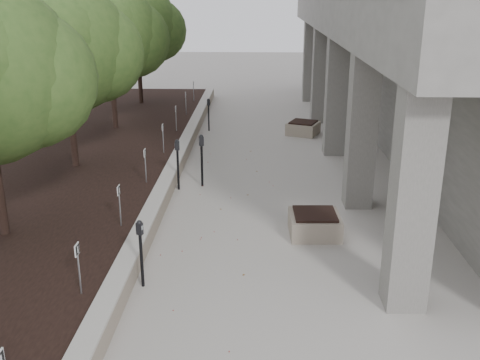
# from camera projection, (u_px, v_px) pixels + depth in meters

# --- Properties ---
(ground) EXTENTS (90.00, 90.00, 0.00)m
(ground) POSITION_uv_depth(u_px,v_px,m) (213.00, 332.00, 9.38)
(ground) COLOR #B0AAA2
(ground) RESTS_ON ground
(retaining_wall) EXTENTS (0.39, 26.00, 0.50)m
(retaining_wall) POSITION_uv_depth(u_px,v_px,m) (178.00, 161.00, 17.87)
(retaining_wall) COLOR tan
(retaining_wall) RESTS_ON ground
(planting_bed) EXTENTS (7.00, 26.00, 0.40)m
(planting_bed) POSITION_uv_depth(u_px,v_px,m) (65.00, 162.00, 18.00)
(planting_bed) COLOR black
(planting_bed) RESTS_ON ground
(crabapple_tree_3) EXTENTS (4.60, 4.00, 5.44)m
(crabapple_tree_3) POSITION_uv_depth(u_px,v_px,m) (67.00, 76.00, 16.09)
(crabapple_tree_3) COLOR #32521F
(crabapple_tree_3) RESTS_ON planting_bed
(crabapple_tree_4) EXTENTS (4.60, 4.00, 5.44)m
(crabapple_tree_4) POSITION_uv_depth(u_px,v_px,m) (111.00, 56.00, 20.82)
(crabapple_tree_4) COLOR #32521F
(crabapple_tree_4) RESTS_ON planting_bed
(crabapple_tree_5) EXTENTS (4.60, 4.00, 5.44)m
(crabapple_tree_5) POSITION_uv_depth(u_px,v_px,m) (138.00, 44.00, 25.55)
(crabapple_tree_5) COLOR #32521F
(crabapple_tree_5) RESTS_ON planting_bed
(parking_sign_2) EXTENTS (0.04, 0.22, 0.96)m
(parking_sign_2) POSITION_uv_depth(u_px,v_px,m) (79.00, 269.00, 9.64)
(parking_sign_2) COLOR black
(parking_sign_2) RESTS_ON planting_bed
(parking_sign_3) EXTENTS (0.04, 0.22, 0.96)m
(parking_sign_3) POSITION_uv_depth(u_px,v_px,m) (120.00, 206.00, 12.48)
(parking_sign_3) COLOR black
(parking_sign_3) RESTS_ON planting_bed
(parking_sign_4) EXTENTS (0.04, 0.22, 0.96)m
(parking_sign_4) POSITION_uv_depth(u_px,v_px,m) (145.00, 166.00, 15.32)
(parking_sign_4) COLOR black
(parking_sign_4) RESTS_ON planting_bed
(parking_sign_5) EXTENTS (0.04, 0.22, 0.96)m
(parking_sign_5) POSITION_uv_depth(u_px,v_px,m) (163.00, 138.00, 18.16)
(parking_sign_5) COLOR black
(parking_sign_5) RESTS_ON planting_bed
(parking_sign_6) EXTENTS (0.04, 0.22, 0.96)m
(parking_sign_6) POSITION_uv_depth(u_px,v_px,m) (176.00, 118.00, 21.00)
(parking_sign_6) COLOR black
(parking_sign_6) RESTS_ON planting_bed
(parking_sign_7) EXTENTS (0.04, 0.22, 0.96)m
(parking_sign_7) POSITION_uv_depth(u_px,v_px,m) (186.00, 103.00, 23.83)
(parking_sign_7) COLOR black
(parking_sign_7) RESTS_ON planting_bed
(parking_sign_8) EXTENTS (0.04, 0.22, 0.96)m
(parking_sign_8) POSITION_uv_depth(u_px,v_px,m) (194.00, 91.00, 26.67)
(parking_sign_8) COLOR black
(parking_sign_8) RESTS_ON planting_bed
(parking_meter_2) EXTENTS (0.16, 0.14, 1.39)m
(parking_meter_2) POSITION_uv_depth(u_px,v_px,m) (141.00, 254.00, 10.62)
(parking_meter_2) COLOR black
(parking_meter_2) RESTS_ON ground
(parking_meter_3) EXTENTS (0.15, 0.11, 1.49)m
(parking_meter_3) POSITION_uv_depth(u_px,v_px,m) (178.00, 165.00, 15.87)
(parking_meter_3) COLOR black
(parking_meter_3) RESTS_ON ground
(parking_meter_4) EXTENTS (0.18, 0.15, 1.56)m
(parking_meter_4) POSITION_uv_depth(u_px,v_px,m) (202.00, 161.00, 16.13)
(parking_meter_4) COLOR black
(parking_meter_4) RESTS_ON ground
(parking_meter_5) EXTENTS (0.16, 0.14, 1.34)m
(parking_meter_5) POSITION_uv_depth(u_px,v_px,m) (209.00, 115.00, 22.59)
(parking_meter_5) COLOR black
(parking_meter_5) RESTS_ON ground
(planter_front) EXTENTS (1.20, 1.20, 0.54)m
(planter_front) POSITION_uv_depth(u_px,v_px,m) (315.00, 223.00, 13.06)
(planter_front) COLOR tan
(planter_front) RESTS_ON ground
(planter_back) EXTENTS (1.47, 1.47, 0.53)m
(planter_back) POSITION_uv_depth(u_px,v_px,m) (303.00, 128.00, 22.20)
(planter_back) COLOR tan
(planter_back) RESTS_ON ground
(berry_scatter) EXTENTS (3.30, 14.10, 0.02)m
(berry_scatter) POSITION_uv_depth(u_px,v_px,m) (224.00, 217.00, 14.11)
(berry_scatter) COLOR maroon
(berry_scatter) RESTS_ON ground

